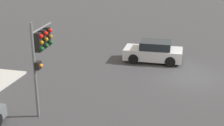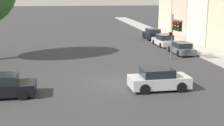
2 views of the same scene
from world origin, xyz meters
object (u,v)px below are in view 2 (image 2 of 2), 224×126
crossing_car_1 (159,80)px  parked_car_2 (153,34)px  traffic_signal (175,29)px  parked_car_1 (164,40)px  parked_car_0 (181,48)px  crossing_car_0 (3,86)px

crossing_car_1 → parked_car_2: (6.39, 23.58, 0.02)m
traffic_signal → parked_car_1: 9.69m
parked_car_0 → parked_car_1: parked_car_1 is taller
parked_car_0 → parked_car_1: 5.62m
crossing_car_0 → crossing_car_1: 10.34m
crossing_car_1 → parked_car_1: bearing=69.4°
crossing_car_1 → parked_car_2: size_ratio=0.99×
traffic_signal → parked_car_1: size_ratio=1.00×
crossing_car_0 → parked_car_1: same height
parked_car_1 → parked_car_2: (0.15, 5.77, 0.05)m
parked_car_0 → parked_car_2: parked_car_2 is taller
crossing_car_0 → parked_car_2: size_ratio=0.97×
crossing_car_1 → parked_car_0: bearing=61.2°
traffic_signal → parked_car_2: traffic_signal is taller
crossing_car_1 → parked_car_0: crossing_car_1 is taller
traffic_signal → crossing_car_0: bearing=26.2°
parked_car_2 → parked_car_1: bearing=177.3°
traffic_signal → parked_car_1: bearing=-106.3°
crossing_car_1 → parked_car_1: crossing_car_1 is taller
parked_car_2 → crossing_car_0: bearing=143.3°
parked_car_2 → parked_car_0: bearing=178.7°
traffic_signal → crossing_car_1: traffic_signal is taller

